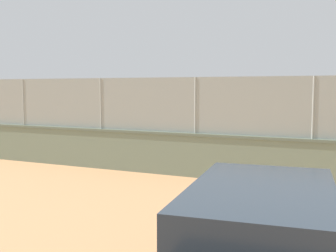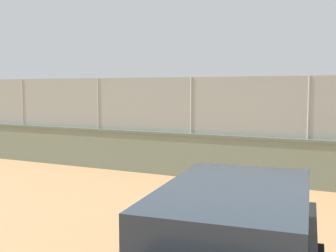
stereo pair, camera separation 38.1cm
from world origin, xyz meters
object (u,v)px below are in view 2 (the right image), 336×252
at_px(player_near_wall_returning, 290,131).
at_px(player_crossing_court, 130,117).
at_px(spare_ball_by_wall, 160,164).
at_px(sports_ball, 264,158).

relative_size(player_near_wall_returning, player_crossing_court, 0.89).
height_order(player_crossing_court, spare_ball_by_wall, player_crossing_court).
xyz_separation_m(player_near_wall_returning, spare_ball_by_wall, (3.57, 4.82, -0.81)).
distance_m(player_near_wall_returning, sports_ball, 2.58).
bearing_deg(sports_ball, spare_ball_by_wall, 38.96).
bearing_deg(spare_ball_by_wall, player_near_wall_returning, -126.51).
relative_size(sports_ball, spare_ball_by_wall, 1.70).
bearing_deg(spare_ball_by_wall, player_crossing_court, -55.04).
xyz_separation_m(player_near_wall_returning, player_crossing_court, (9.13, -3.14, 0.12)).
relative_size(player_near_wall_returning, spare_ball_by_wall, 12.41).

